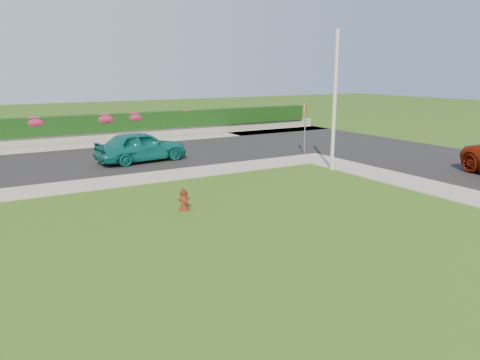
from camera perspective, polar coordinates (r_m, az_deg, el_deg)
ground at (r=13.26m, az=10.05°, el=-6.38°), size 120.00×120.00×0.00m
street_right at (r=24.67m, az=25.45°, el=1.69°), size 8.00×32.00×0.04m
street_far at (r=24.04m, az=-22.32°, el=1.71°), size 26.00×8.00×0.04m
sidewalk_far at (r=19.06m, az=-23.00°, el=-1.15°), size 24.00×2.00×0.04m
curb_corner at (r=24.30m, az=8.88°, el=2.66°), size 2.00×2.00×0.04m
sidewalk_beyond at (r=29.65m, az=-16.15°, el=4.19°), size 34.00×2.00×0.04m
retaining_wall at (r=31.05m, az=-16.90°, el=5.05°), size 34.00×0.40×0.60m
hedge at (r=31.05m, az=-17.05°, el=6.62°), size 32.00×0.90×1.10m
fire_hydrant at (r=15.12m, az=-6.85°, el=-2.41°), size 0.38×0.36×0.74m
sedan_teal at (r=23.38m, az=-11.95°, el=4.04°), size 4.58×2.26×1.50m
utility_pole at (r=21.29m, az=11.47°, el=9.36°), size 0.16×0.16×6.14m
stop_sign at (r=25.04m, az=7.96°, el=7.71°), size 0.57×0.51×2.75m
flower_clump_c at (r=30.28m, az=-23.76°, el=6.46°), size 1.39×0.89×0.69m
flower_clump_d at (r=31.03m, az=-16.23°, el=7.16°), size 1.45×0.93×0.73m
flower_clump_e at (r=31.56m, az=-12.82°, el=7.48°), size 1.37×0.88×0.69m
flower_clump_f at (r=32.90m, az=-6.50°, el=8.04°), size 1.07×0.69×0.53m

